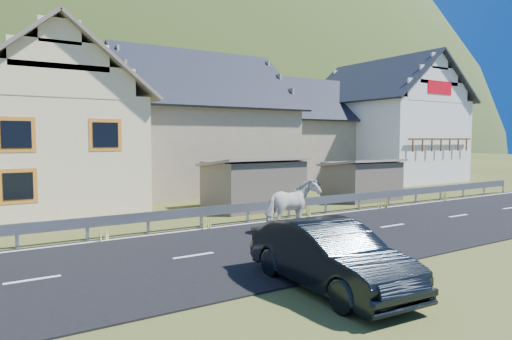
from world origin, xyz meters
TOP-DOWN VIEW (x-y plane):
  - ground at (0.00, 0.00)m, footprint 160.00×160.00m
  - road at (0.00, 0.00)m, footprint 60.00×7.00m
  - lane_markings at (0.00, 0.00)m, footprint 60.00×6.60m
  - guardrail at (-0.00, 3.68)m, footprint 28.10×0.09m
  - shed_left at (-2.00, 6.50)m, footprint 4.30×3.30m
  - shed_right at (4.50, 6.00)m, footprint 3.80×2.90m
  - house_cream at (-10.00, 12.00)m, footprint 7.80×9.80m
  - house_stone_a at (-1.00, 15.00)m, footprint 10.80×9.80m
  - house_stone_b at (9.00, 17.00)m, footprint 9.80×8.80m
  - house_white at (15.00, 14.00)m, footprint 8.80×10.80m
  - mountain at (5.00, 180.00)m, footprint 440.00×280.00m
  - horse at (-3.73, 1.19)m, footprint 1.41×2.30m
  - car at (-6.62, -4.00)m, footprint 1.82×4.52m

SIDE VIEW (x-z plane):
  - mountain at x=5.00m, z-range -150.00..110.00m
  - ground at x=0.00m, z-range 0.00..0.00m
  - road at x=0.00m, z-range 0.00..0.04m
  - lane_markings at x=0.00m, z-range 0.04..0.05m
  - guardrail at x=0.00m, z-range 0.19..0.94m
  - car at x=-6.62m, z-range 0.00..1.46m
  - horse at x=-3.73m, z-range 0.04..1.85m
  - shed_right at x=4.50m, z-range -0.10..2.10m
  - shed_left at x=-2.00m, z-range -0.10..2.30m
  - house_stone_b at x=9.00m, z-range 0.19..8.29m
  - house_cream at x=-10.00m, z-range 0.21..8.51m
  - house_stone_a at x=-1.00m, z-range 0.18..9.08m
  - house_white at x=15.00m, z-range 0.21..9.91m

